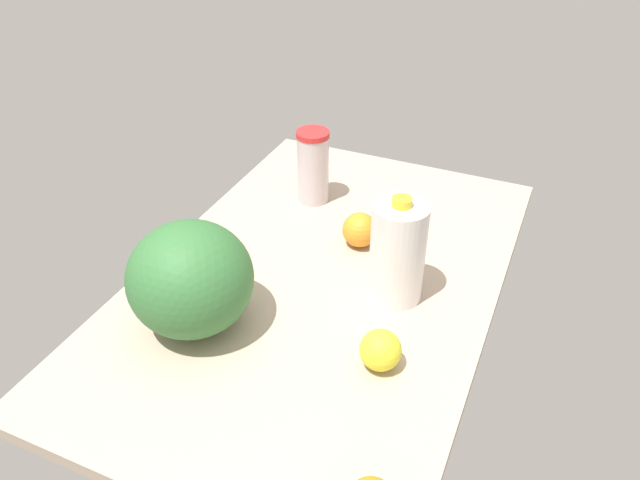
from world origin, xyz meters
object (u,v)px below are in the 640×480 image
(milk_jug, at_px, (398,252))
(orange_beside_bowl, at_px, (360,230))
(tumbler_cup, at_px, (313,166))
(watermelon, at_px, (191,279))
(lemon_far_back, at_px, (381,350))

(milk_jug, distance_m, orange_beside_bowl, 0.21)
(tumbler_cup, xyz_separation_m, watermelon, (-0.54, 0.02, 0.01))
(tumbler_cup, relative_size, orange_beside_bowl, 2.37)
(tumbler_cup, bearing_deg, lemon_far_back, -144.11)
(watermelon, bearing_deg, milk_jug, -54.26)
(lemon_far_back, bearing_deg, orange_beside_bowl, 26.30)
(milk_jug, height_order, watermelon, milk_jug)
(milk_jug, xyz_separation_m, lemon_far_back, (-0.21, -0.04, -0.07))
(tumbler_cup, xyz_separation_m, lemon_far_back, (-0.50, -0.36, -0.06))
(watermelon, bearing_deg, lemon_far_back, -84.39)
(lemon_far_back, relative_size, orange_beside_bowl, 0.95)
(watermelon, bearing_deg, orange_beside_bowl, -27.67)
(milk_jug, height_order, orange_beside_bowl, milk_jug)
(watermelon, height_order, lemon_far_back, watermelon)
(lemon_far_back, height_order, orange_beside_bowl, orange_beside_bowl)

